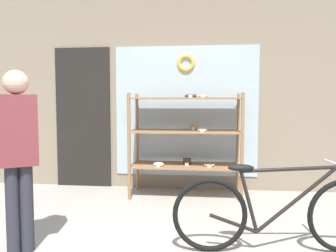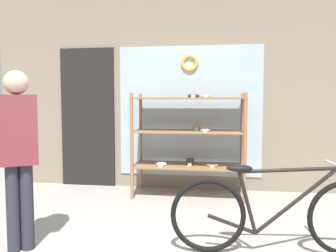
{
  "view_description": "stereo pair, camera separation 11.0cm",
  "coord_description": "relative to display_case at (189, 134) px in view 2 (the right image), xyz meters",
  "views": [
    {
      "loc": [
        0.46,
        -2.14,
        1.28
      ],
      "look_at": [
        0.11,
        1.08,
        1.05
      ],
      "focal_mm": 35.0,
      "sensor_mm": 36.0,
      "label": 1
    },
    {
      "loc": [
        0.57,
        -2.13,
        1.28
      ],
      "look_at": [
        0.11,
        1.08,
        1.05
      ],
      "focal_mm": 35.0,
      "sensor_mm": 36.0,
      "label": 2
    }
  ],
  "objects": [
    {
      "name": "bicycle",
      "position": [
        0.86,
        -1.63,
        -0.5
      ],
      "size": [
        1.78,
        0.46,
        0.77
      ],
      "rotation": [
        0.0,
        0.0,
        0.08
      ],
      "color": "black",
      "rests_on": "ground_plane"
    },
    {
      "name": "storefront_facade",
      "position": [
        -0.26,
        0.42,
        0.72
      ],
      "size": [
        5.59,
        0.13,
        3.2
      ],
      "color": "gray",
      "rests_on": "ground_plane"
    },
    {
      "name": "display_case",
      "position": [
        0.0,
        0.0,
        0.0
      ],
      "size": [
        1.5,
        0.56,
        1.4
      ],
      "color": "#8E6642",
      "rests_on": "ground_plane"
    },
    {
      "name": "pedestrian",
      "position": [
        -1.31,
        -1.86,
        0.06
      ],
      "size": [
        0.37,
        0.32,
        1.55
      ],
      "rotation": [
        0.0,
        0.0,
        0.54
      ],
      "color": "#282833",
      "rests_on": "ground_plane"
    }
  ]
}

